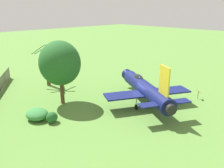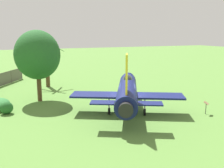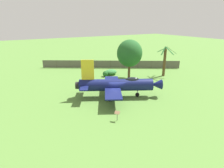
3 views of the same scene
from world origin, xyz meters
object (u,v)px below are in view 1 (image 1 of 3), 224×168
shrub_near_fence (52,117)px  palm_tree (47,66)px  shrub_by_tree (37,114)px  info_plaque (198,92)px  shade_tree (60,63)px  display_jet (145,88)px

shrub_near_fence → palm_tree: bearing=-117.6°
palm_tree → shrub_near_fence: palm_tree is taller
shrub_by_tree → info_plaque: (-17.08, 8.96, 0.31)m
shade_tree → shrub_by_tree: (4.12, 1.71, -4.36)m
shrub_by_tree → shrub_near_fence: bearing=112.4°
palm_tree → info_plaque: size_ratio=5.21×
info_plaque → shrub_by_tree: bearing=-27.7°
shrub_near_fence → info_plaque: 17.89m
palm_tree → shrub_near_fence: 12.19m
shrub_near_fence → shrub_by_tree: bearing=-67.6°
shrub_by_tree → info_plaque: info_plaque is taller
display_jet → shrub_by_tree: size_ratio=4.82×
shrub_near_fence → shrub_by_tree: size_ratio=0.46×
shrub_near_fence → shrub_by_tree: 1.87m
palm_tree → info_plaque: bearing=121.3°
display_jet → shade_tree: bearing=73.9°
palm_tree → shrub_near_fence: size_ratio=5.16×
shade_tree → info_plaque: shade_tree is taller
shade_tree → shrub_near_fence: (3.41, 3.45, -4.35)m
shade_tree → shrub_near_fence: bearing=45.3°
palm_tree → shrub_near_fence: bearing=62.4°
display_jet → info_plaque: bearing=-94.9°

